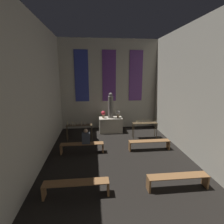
% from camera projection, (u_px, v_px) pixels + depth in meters
% --- Properties ---
extents(wall_back, '(6.48, 0.16, 5.74)m').
position_uv_depth(wall_back, '(109.00, 85.00, 11.39)').
color(wall_back, '#B2AD9E').
rests_on(wall_back, ground_plane).
extents(wall_left, '(0.12, 11.41, 5.74)m').
position_uv_depth(wall_left, '(26.00, 98.00, 5.60)').
color(wall_left, '#B2AD9E').
rests_on(wall_left, ground_plane).
extents(wall_right, '(0.12, 11.41, 5.74)m').
position_uv_depth(wall_right, '(211.00, 95.00, 6.25)').
color(wall_right, '#B2AD9E').
rests_on(wall_right, ground_plane).
extents(altar, '(1.41, 0.75, 0.93)m').
position_uv_depth(altar, '(111.00, 125.00, 10.93)').
color(altar, '#BCB29E').
rests_on(altar, ground_plane).
extents(statue, '(0.32, 0.32, 1.56)m').
position_uv_depth(statue, '(111.00, 106.00, 10.67)').
color(statue, slate).
rests_on(statue, altar).
extents(flower_vase_left, '(0.25, 0.25, 0.44)m').
position_uv_depth(flower_vase_left, '(103.00, 114.00, 10.72)').
color(flower_vase_left, '#937A5B').
rests_on(flower_vase_left, altar).
extents(flower_vase_right, '(0.25, 0.25, 0.44)m').
position_uv_depth(flower_vase_right, '(118.00, 113.00, 10.81)').
color(flower_vase_right, '#937A5B').
rests_on(flower_vase_right, altar).
extents(candle_rack_left, '(1.39, 0.37, 1.09)m').
position_uv_depth(candle_rack_left, '(79.00, 127.00, 9.53)').
color(candle_rack_left, '#473823').
rests_on(candle_rack_left, ground_plane).
extents(candle_rack_right, '(1.39, 0.37, 1.09)m').
position_uv_depth(candle_rack_right, '(145.00, 125.00, 9.91)').
color(candle_rack_right, '#473823').
rests_on(candle_rack_right, ground_plane).
extents(pew_second_left, '(1.98, 0.36, 0.46)m').
position_uv_depth(pew_second_left, '(76.00, 186.00, 5.27)').
color(pew_second_left, brown).
rests_on(pew_second_left, ground_plane).
extents(pew_second_right, '(1.98, 0.36, 0.46)m').
position_uv_depth(pew_second_right, '(178.00, 179.00, 5.60)').
color(pew_second_right, brown).
rests_on(pew_second_right, ground_plane).
extents(pew_back_left, '(1.98, 0.36, 0.46)m').
position_uv_depth(pew_back_left, '(82.00, 146.00, 8.11)').
color(pew_back_left, brown).
rests_on(pew_back_left, ground_plane).
extents(pew_back_right, '(1.98, 0.36, 0.46)m').
position_uv_depth(pew_back_right, '(149.00, 143.00, 8.44)').
color(pew_back_right, brown).
rests_on(pew_back_right, ground_plane).
extents(person_seated, '(0.36, 0.24, 0.70)m').
position_uv_depth(person_seated, '(86.00, 137.00, 8.03)').
color(person_seated, '#383D47').
rests_on(person_seated, pew_back_left).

